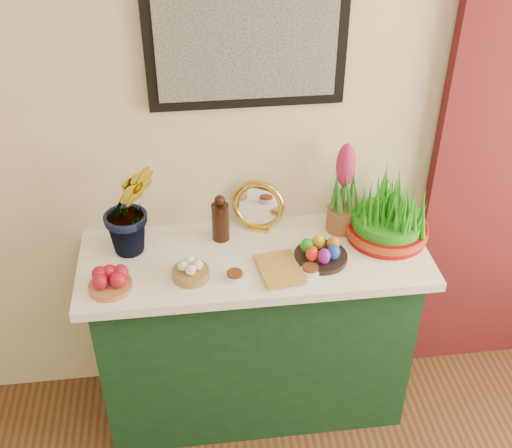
{
  "coord_description": "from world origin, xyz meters",
  "views": [
    {
      "loc": [
        -0.22,
        -0.02,
        2.46
      ],
      "look_at": [
        0.02,
        1.95,
        1.07
      ],
      "focal_mm": 45.0,
      "sensor_mm": 36.0,
      "label": 1
    }
  ],
  "objects_px": {
    "sideboard": "(255,337)",
    "hyacinth_green": "(128,194)",
    "book": "(260,272)",
    "mirror": "(258,206)",
    "wheatgrass_sabzeh": "(389,212)"
  },
  "relations": [
    {
      "from": "sideboard",
      "to": "book",
      "type": "distance_m",
      "value": 0.5
    },
    {
      "from": "hyacinth_green",
      "to": "book",
      "type": "height_order",
      "value": "hyacinth_green"
    },
    {
      "from": "sideboard",
      "to": "hyacinth_green",
      "type": "height_order",
      "value": "hyacinth_green"
    },
    {
      "from": "hyacinth_green",
      "to": "mirror",
      "type": "distance_m",
      "value": 0.55
    },
    {
      "from": "book",
      "to": "wheatgrass_sabzeh",
      "type": "height_order",
      "value": "wheatgrass_sabzeh"
    },
    {
      "from": "mirror",
      "to": "wheatgrass_sabzeh",
      "type": "distance_m",
      "value": 0.54
    },
    {
      "from": "wheatgrass_sabzeh",
      "to": "hyacinth_green",
      "type": "bearing_deg",
      "value": 177.78
    },
    {
      "from": "sideboard",
      "to": "book",
      "type": "height_order",
      "value": "book"
    },
    {
      "from": "mirror",
      "to": "book",
      "type": "height_order",
      "value": "mirror"
    },
    {
      "from": "sideboard",
      "to": "wheatgrass_sabzeh",
      "type": "xyz_separation_m",
      "value": [
        0.56,
        0.05,
        0.59
      ]
    },
    {
      "from": "sideboard",
      "to": "hyacinth_green",
      "type": "relative_size",
      "value": 2.47
    },
    {
      "from": "book",
      "to": "wheatgrass_sabzeh",
      "type": "distance_m",
      "value": 0.59
    },
    {
      "from": "hyacinth_green",
      "to": "wheatgrass_sabzeh",
      "type": "relative_size",
      "value": 1.55
    },
    {
      "from": "hyacinth_green",
      "to": "wheatgrass_sabzeh",
      "type": "distance_m",
      "value": 1.04
    },
    {
      "from": "mirror",
      "to": "book",
      "type": "xyz_separation_m",
      "value": [
        -0.03,
        -0.32,
        -0.09
      ]
    }
  ]
}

